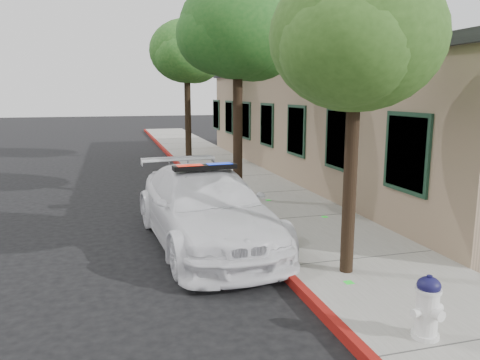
% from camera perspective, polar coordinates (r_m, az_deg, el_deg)
% --- Properties ---
extents(ground, '(120.00, 120.00, 0.00)m').
position_cam_1_polar(ground, '(8.45, 4.74, -11.49)').
color(ground, black).
rests_on(ground, ground).
extents(sidewalk, '(3.20, 60.00, 0.15)m').
position_cam_1_polar(sidewalk, '(11.63, 7.04, -4.92)').
color(sidewalk, gray).
rests_on(sidewalk, ground).
extents(red_curb, '(0.14, 60.00, 0.16)m').
position_cam_1_polar(red_curb, '(11.14, -0.33, -5.50)').
color(red_curb, maroon).
rests_on(red_curb, ground).
extents(clapboard_building, '(7.30, 20.89, 4.24)m').
position_cam_1_polar(clapboard_building, '(18.89, 14.56, 7.11)').
color(clapboard_building, '#9D8367').
rests_on(clapboard_building, ground).
extents(police_car, '(2.65, 5.67, 1.72)m').
position_cam_1_polar(police_car, '(9.84, -4.27, -3.35)').
color(police_car, white).
rests_on(police_car, ground).
extents(fire_hydrant, '(0.47, 0.41, 0.82)m').
position_cam_1_polar(fire_hydrant, '(6.42, 22.01, -14.21)').
color(fire_hydrant, silver).
rests_on(fire_hydrant, sidewalk).
extents(street_tree_near, '(2.79, 2.78, 5.06)m').
position_cam_1_polar(street_tree_near, '(7.85, 14.14, 15.81)').
color(street_tree_near, black).
rests_on(street_tree_near, sidewalk).
extents(street_tree_mid, '(3.47, 3.19, 6.09)m').
position_cam_1_polar(street_tree_mid, '(13.22, -0.22, 17.45)').
color(street_tree_mid, black).
rests_on(street_tree_mid, sidewalk).
extents(street_tree_far, '(3.34, 3.46, 6.27)m').
position_cam_1_polar(street_tree_far, '(21.60, -6.41, 15.05)').
color(street_tree_far, black).
rests_on(street_tree_far, sidewalk).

